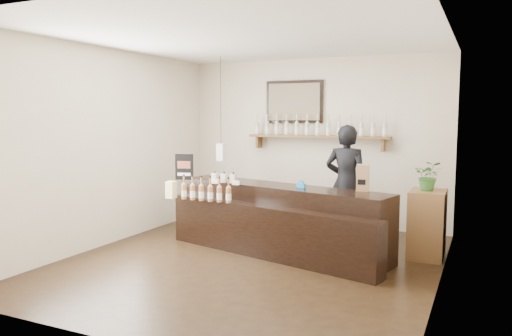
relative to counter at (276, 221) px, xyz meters
The scene contains 10 objects.
ground 0.73m from the counter, 99.93° to the right, with size 5.00×5.00×0.00m, color black.
room_shell 1.41m from the counter, 99.93° to the right, with size 5.00×5.00×5.00m.
back_wall_decor 2.25m from the counter, 97.79° to the left, with size 2.66×0.96×1.69m.
counter is the anchor object (origin of this frame).
promo_sign 1.65m from the counter, behind, with size 0.27×0.10×0.38m.
paper_bag 1.33m from the counter, ahead, with size 0.17×0.14×0.34m.
tape_dispenser 0.62m from the counter, ahead, with size 0.13×0.07×0.10m.
side_cabinet 1.99m from the counter, 17.03° to the left, with size 0.44×0.61×0.88m.
potted_plant 2.09m from the counter, 17.03° to the left, with size 0.35×0.30×0.38m, color #2E5F26.
shopkeeper 1.32m from the counter, 53.55° to the left, with size 0.71×0.47×1.95m, color black.
Camera 1 is at (2.67, -5.57, 1.86)m, focal length 35.00 mm.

